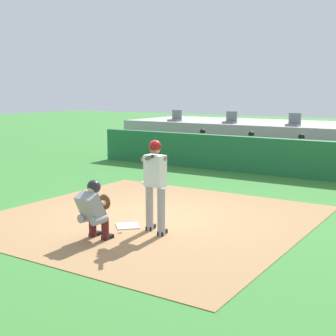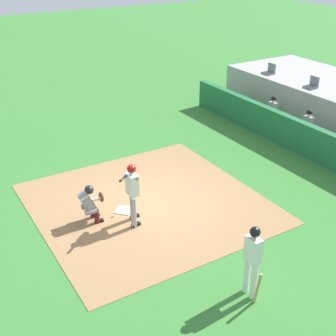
{
  "view_description": "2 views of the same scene",
  "coord_description": "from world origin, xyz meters",
  "px_view_note": "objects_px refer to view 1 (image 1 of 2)",
  "views": [
    {
      "loc": [
        5.7,
        -8.16,
        2.72
      ],
      "look_at": [
        0.0,
        0.7,
        1.0
      ],
      "focal_mm": 51.01,
      "sensor_mm": 36.0,
      "label": 1
    },
    {
      "loc": [
        10.19,
        -5.47,
        7.04
      ],
      "look_at": [
        0.0,
        0.7,
        1.0
      ],
      "focal_mm": 48.47,
      "sensor_mm": 36.0,
      "label": 2
    }
  ],
  "objects_px": {
    "batter_at_plate": "(155,180)",
    "dugout_player_0": "(201,146)",
    "home_plate": "(128,226)",
    "stadium_seat_2": "(294,122)",
    "stadium_seat_1": "(230,120)",
    "dugout_player_2": "(300,153)",
    "catcher_crouched": "(94,208)",
    "dugout_player_1": "(249,149)",
    "stadium_seat_0": "(175,118)"
  },
  "relations": [
    {
      "from": "dugout_player_1",
      "to": "dugout_player_2",
      "type": "relative_size",
      "value": 1.0
    },
    {
      "from": "catcher_crouched",
      "to": "stadium_seat_1",
      "type": "distance_m",
      "value": 11.5
    },
    {
      "from": "dugout_player_2",
      "to": "stadium_seat_0",
      "type": "height_order",
      "value": "stadium_seat_0"
    },
    {
      "from": "batter_at_plate",
      "to": "catcher_crouched",
      "type": "height_order",
      "value": "batter_at_plate"
    },
    {
      "from": "batter_at_plate",
      "to": "catcher_crouched",
      "type": "bearing_deg",
      "value": -125.89
    },
    {
      "from": "stadium_seat_0",
      "to": "stadium_seat_2",
      "type": "distance_m",
      "value": 5.2
    },
    {
      "from": "dugout_player_1",
      "to": "dugout_player_2",
      "type": "height_order",
      "value": "same"
    },
    {
      "from": "stadium_seat_2",
      "to": "home_plate",
      "type": "bearing_deg",
      "value": -90.0
    },
    {
      "from": "dugout_player_1",
      "to": "stadium_seat_0",
      "type": "distance_m",
      "value": 4.85
    },
    {
      "from": "catcher_crouched",
      "to": "dugout_player_2",
      "type": "height_order",
      "value": "dugout_player_2"
    },
    {
      "from": "batter_at_plate",
      "to": "dugout_player_2",
      "type": "bearing_deg",
      "value": 88.51
    },
    {
      "from": "dugout_player_2",
      "to": "stadium_seat_2",
      "type": "relative_size",
      "value": 2.71
    },
    {
      "from": "batter_at_plate",
      "to": "dugout_player_2",
      "type": "xyz_separation_m",
      "value": [
        0.21,
        8.18,
        -0.36
      ]
    },
    {
      "from": "dugout_player_2",
      "to": "stadium_seat_2",
      "type": "height_order",
      "value": "stadium_seat_2"
    },
    {
      "from": "catcher_crouched",
      "to": "dugout_player_2",
      "type": "distance_m",
      "value": 9.17
    },
    {
      "from": "stadium_seat_1",
      "to": "stadium_seat_2",
      "type": "relative_size",
      "value": 1.0
    },
    {
      "from": "dugout_player_0",
      "to": "stadium_seat_2",
      "type": "relative_size",
      "value": 2.71
    },
    {
      "from": "stadium_seat_2",
      "to": "dugout_player_1",
      "type": "bearing_deg",
      "value": -113.39
    },
    {
      "from": "dugout_player_1",
      "to": "dugout_player_2",
      "type": "xyz_separation_m",
      "value": [
        1.78,
        0.0,
        0.0
      ]
    },
    {
      "from": "dugout_player_2",
      "to": "stadium_seat_0",
      "type": "bearing_deg",
      "value": 161.56
    },
    {
      "from": "home_plate",
      "to": "batter_at_plate",
      "type": "xyz_separation_m",
      "value": [
        0.69,
        -0.04,
        1.01
      ]
    },
    {
      "from": "catcher_crouched",
      "to": "dugout_player_1",
      "type": "xyz_separation_m",
      "value": [
        -0.89,
        9.13,
        0.07
      ]
    },
    {
      "from": "dugout_player_2",
      "to": "dugout_player_1",
      "type": "bearing_deg",
      "value": 180.0
    },
    {
      "from": "batter_at_plate",
      "to": "catcher_crouched",
      "type": "xyz_separation_m",
      "value": [
        -0.69,
        -0.95,
        -0.43
      ]
    },
    {
      "from": "catcher_crouched",
      "to": "dugout_player_0",
      "type": "distance_m",
      "value": 9.55
    },
    {
      "from": "home_plate",
      "to": "dugout_player_1",
      "type": "distance_m",
      "value": 8.22
    },
    {
      "from": "dugout_player_1",
      "to": "stadium_seat_2",
      "type": "xyz_separation_m",
      "value": [
        0.88,
        2.03,
        0.86
      ]
    },
    {
      "from": "stadium_seat_1",
      "to": "stadium_seat_0",
      "type": "bearing_deg",
      "value": 180.0
    },
    {
      "from": "batter_at_plate",
      "to": "dugout_player_2",
      "type": "height_order",
      "value": "batter_at_plate"
    },
    {
      "from": "home_plate",
      "to": "stadium_seat_2",
      "type": "relative_size",
      "value": 0.92
    },
    {
      "from": "batter_at_plate",
      "to": "dugout_player_1",
      "type": "distance_m",
      "value": 8.34
    },
    {
      "from": "dugout_player_0",
      "to": "dugout_player_1",
      "type": "relative_size",
      "value": 1.0
    },
    {
      "from": "stadium_seat_1",
      "to": "catcher_crouched",
      "type": "bearing_deg",
      "value": -76.86
    },
    {
      "from": "batter_at_plate",
      "to": "stadium_seat_1",
      "type": "bearing_deg",
      "value": 107.85
    },
    {
      "from": "home_plate",
      "to": "stadium_seat_2",
      "type": "bearing_deg",
      "value": 90.0
    },
    {
      "from": "catcher_crouched",
      "to": "dugout_player_2",
      "type": "xyz_separation_m",
      "value": [
        0.9,
        9.13,
        0.07
      ]
    },
    {
      "from": "home_plate",
      "to": "dugout_player_2",
      "type": "relative_size",
      "value": 0.34
    },
    {
      "from": "stadium_seat_2",
      "to": "dugout_player_2",
      "type": "bearing_deg",
      "value": -66.06
    },
    {
      "from": "home_plate",
      "to": "catcher_crouched",
      "type": "relative_size",
      "value": 0.25
    },
    {
      "from": "catcher_crouched",
      "to": "dugout_player_1",
      "type": "relative_size",
      "value": 1.37
    },
    {
      "from": "dugout_player_0",
      "to": "dugout_player_2",
      "type": "height_order",
      "value": "same"
    },
    {
      "from": "catcher_crouched",
      "to": "stadium_seat_0",
      "type": "relative_size",
      "value": 3.71
    },
    {
      "from": "dugout_player_0",
      "to": "stadium_seat_0",
      "type": "bearing_deg",
      "value": 139.52
    },
    {
      "from": "stadium_seat_1",
      "to": "dugout_player_2",
      "type": "bearing_deg",
      "value": -30.15
    },
    {
      "from": "dugout_player_2",
      "to": "stadium_seat_0",
      "type": "relative_size",
      "value": 2.71
    },
    {
      "from": "stadium_seat_1",
      "to": "stadium_seat_2",
      "type": "bearing_deg",
      "value": 0.0
    },
    {
      "from": "batter_at_plate",
      "to": "dugout_player_1",
      "type": "xyz_separation_m",
      "value": [
        -1.57,
        8.18,
        -0.36
      ]
    },
    {
      "from": "dugout_player_2",
      "to": "stadium_seat_1",
      "type": "distance_m",
      "value": 4.14
    },
    {
      "from": "batter_at_plate",
      "to": "dugout_player_0",
      "type": "xyz_separation_m",
      "value": [
        -3.51,
        8.18,
        -0.36
      ]
    },
    {
      "from": "batter_at_plate",
      "to": "catcher_crouched",
      "type": "distance_m",
      "value": 1.24
    }
  ]
}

